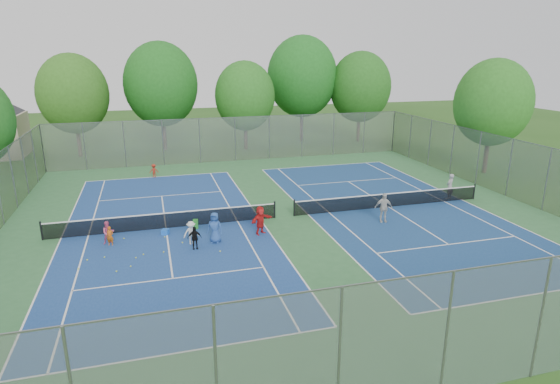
# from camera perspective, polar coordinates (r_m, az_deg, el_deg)

# --- Properties ---
(ground) EXTENTS (120.00, 120.00, 0.00)m
(ground) POSITION_cam_1_polar(r_m,az_deg,el_deg) (28.33, 0.55, -3.08)
(ground) COLOR #274F18
(ground) RESTS_ON ground
(court_pad) EXTENTS (32.00, 32.00, 0.01)m
(court_pad) POSITION_cam_1_polar(r_m,az_deg,el_deg) (28.33, 0.55, -3.07)
(court_pad) COLOR #316839
(court_pad) RESTS_ON ground
(court_left) EXTENTS (10.97, 23.77, 0.01)m
(court_left) POSITION_cam_1_polar(r_m,az_deg,el_deg) (27.32, -13.73, -4.30)
(court_left) COLOR navy
(court_left) RESTS_ON court_pad
(court_right) EXTENTS (10.97, 23.77, 0.01)m
(court_right) POSITION_cam_1_polar(r_m,az_deg,el_deg) (30.93, 13.10, -1.78)
(court_right) COLOR navy
(court_right) RESTS_ON court_pad
(net_left) EXTENTS (12.87, 0.10, 0.91)m
(net_left) POSITION_cam_1_polar(r_m,az_deg,el_deg) (27.17, -13.79, -3.44)
(net_left) COLOR black
(net_left) RESTS_ON ground
(net_right) EXTENTS (12.87, 0.10, 0.91)m
(net_right) POSITION_cam_1_polar(r_m,az_deg,el_deg) (30.80, 13.16, -1.01)
(net_right) COLOR black
(net_right) RESTS_ON ground
(fence_north) EXTENTS (32.00, 0.10, 4.00)m
(fence_north) POSITION_cam_1_polar(r_m,az_deg,el_deg) (42.94, -5.48, 6.42)
(fence_north) COLOR gray
(fence_north) RESTS_ON ground
(fence_south) EXTENTS (32.00, 0.10, 4.00)m
(fence_south) POSITION_cam_1_polar(r_m,az_deg,el_deg) (14.34, 19.61, -16.26)
(fence_south) COLOR gray
(fence_south) RESTS_ON ground
(fence_east) EXTENTS (0.10, 32.00, 4.00)m
(fence_east) POSITION_cam_1_polar(r_m,az_deg,el_deg) (35.56, 26.17, 2.64)
(fence_east) COLOR gray
(fence_east) RESTS_ON ground
(tree_nw) EXTENTS (6.40, 6.40, 9.58)m
(tree_nw) POSITION_cam_1_polar(r_m,az_deg,el_deg) (48.17, -23.92, 10.89)
(tree_nw) COLOR #443326
(tree_nw) RESTS_ON ground
(tree_nl) EXTENTS (7.20, 7.20, 10.69)m
(tree_nl) POSITION_cam_1_polar(r_m,az_deg,el_deg) (48.71, -14.31, 12.59)
(tree_nl) COLOR #443326
(tree_nl) RESTS_ON ground
(tree_nc) EXTENTS (6.00, 6.00, 8.85)m
(tree_nc) POSITION_cam_1_polar(r_m,az_deg,el_deg) (47.74, -4.30, 11.59)
(tree_nc) COLOR #443326
(tree_nc) RESTS_ON ground
(tree_nr) EXTENTS (7.60, 7.60, 11.42)m
(tree_nr) POSITION_cam_1_polar(r_m,az_deg,el_deg) (52.33, 2.72, 13.87)
(tree_nr) COLOR #443326
(tree_nr) RESTS_ON ground
(tree_ne) EXTENTS (6.60, 6.60, 9.77)m
(tree_ne) POSITION_cam_1_polar(r_m,az_deg,el_deg) (52.77, 9.76, 12.51)
(tree_ne) COLOR #443326
(tree_ne) RESTS_ON ground
(tree_side_e) EXTENTS (6.00, 6.00, 9.20)m
(tree_side_e) POSITION_cam_1_polar(r_m,az_deg,el_deg) (41.42, 24.51, 9.89)
(tree_side_e) COLOR #443326
(tree_side_e) RESTS_ON ground
(ball_crate) EXTENTS (0.47, 0.47, 0.30)m
(ball_crate) POSITION_cam_1_polar(r_m,az_deg,el_deg) (26.39, -13.81, -4.75)
(ball_crate) COLOR blue
(ball_crate) RESTS_ON ground
(ball_hopper) EXTENTS (0.33, 0.33, 0.54)m
(ball_hopper) POSITION_cam_1_polar(r_m,az_deg,el_deg) (26.83, -10.25, -3.89)
(ball_hopper) COLOR green
(ball_hopper) RESTS_ON ground
(student_a) EXTENTS (0.43, 0.35, 1.03)m
(student_a) POSITION_cam_1_polar(r_m,az_deg,el_deg) (25.64, -20.02, -5.08)
(student_a) COLOR #C35912
(student_a) RESTS_ON ground
(student_b) EXTENTS (0.68, 0.58, 1.22)m
(student_b) POSITION_cam_1_polar(r_m,az_deg,el_deg) (25.88, -20.21, -4.66)
(student_b) COLOR #D35280
(student_b) RESTS_ON ground
(student_c) EXTENTS (0.86, 0.56, 1.26)m
(student_c) POSITION_cam_1_polar(r_m,az_deg,el_deg) (24.65, -10.77, -4.91)
(student_c) COLOR silver
(student_c) RESTS_ON ground
(student_d) EXTENTS (0.71, 0.31, 1.20)m
(student_d) POSITION_cam_1_polar(r_m,az_deg,el_deg) (24.04, -10.38, -5.52)
(student_d) COLOR black
(student_d) RESTS_ON ground
(student_e) EXTENTS (0.95, 0.81, 1.65)m
(student_e) POSITION_cam_1_polar(r_m,az_deg,el_deg) (24.60, -7.95, -4.33)
(student_e) COLOR #295099
(student_e) RESTS_ON ground
(student_f) EXTENTS (1.52, 1.14, 1.59)m
(student_f) POSITION_cam_1_polar(r_m,az_deg,el_deg) (25.51, -2.40, -3.46)
(student_f) COLOR red
(student_f) RESTS_ON ground
(child_far_baseline) EXTENTS (0.71, 0.42, 1.09)m
(child_far_baseline) POSITION_cam_1_polar(r_m,az_deg,el_deg) (38.51, -15.11, 2.52)
(child_far_baseline) COLOR #9D2616
(child_far_baseline) RESTS_ON ground
(instructor) EXTENTS (0.76, 0.66, 1.74)m
(instructor) POSITION_cam_1_polar(r_m,az_deg,el_deg) (33.66, 20.00, 0.66)
(instructor) COLOR gray
(instructor) RESTS_ON ground
(teen_court_b) EXTENTS (1.11, 0.66, 1.77)m
(teen_court_b) POSITION_cam_1_polar(r_m,az_deg,el_deg) (27.92, 12.50, -1.88)
(teen_court_b) COLOR beige
(teen_court_b) RESTS_ON ground
(tennis_ball_0) EXTENTS (0.07, 0.07, 0.07)m
(tennis_ball_0) POSITION_cam_1_polar(r_m,az_deg,el_deg) (23.59, -23.36, -8.63)
(tennis_ball_0) COLOR #CBED37
(tennis_ball_0) RESTS_ON ground
(tennis_ball_1) EXTENTS (0.07, 0.07, 0.07)m
(tennis_ball_1) POSITION_cam_1_polar(r_m,az_deg,el_deg) (25.04, -11.82, -6.09)
(tennis_ball_1) COLOR yellow
(tennis_ball_1) RESTS_ON ground
(tennis_ball_2) EXTENTS (0.07, 0.07, 0.07)m
(tennis_ball_2) POSITION_cam_1_polar(r_m,az_deg,el_deg) (25.99, -13.86, -5.37)
(tennis_ball_2) COLOR yellow
(tennis_ball_2) RESTS_ON ground
(tennis_ball_3) EXTENTS (0.07, 0.07, 0.07)m
(tennis_ball_3) POSITION_cam_1_polar(r_m,az_deg,el_deg) (24.39, -20.61, -7.48)
(tennis_ball_3) COLOR #C4E936
(tennis_ball_3) RESTS_ON ground
(tennis_ball_4) EXTENTS (0.07, 0.07, 0.07)m
(tennis_ball_4) POSITION_cam_1_polar(r_m,az_deg,el_deg) (24.12, -14.00, -7.14)
(tennis_ball_4) COLOR yellow
(tennis_ball_4) RESTS_ON ground
(tennis_ball_5) EXTENTS (0.07, 0.07, 0.07)m
(tennis_ball_5) POSITION_cam_1_polar(r_m,az_deg,el_deg) (24.39, -22.44, -7.69)
(tennis_ball_5) COLOR #E1F238
(tennis_ball_5) RESTS_ON ground
(tennis_ball_6) EXTENTS (0.07, 0.07, 0.07)m
(tennis_ball_6) POSITION_cam_1_polar(r_m,az_deg,el_deg) (23.01, -17.74, -8.66)
(tennis_ball_6) COLOR #C6DB33
(tennis_ball_6) RESTS_ON ground
(tennis_ball_7) EXTENTS (0.07, 0.07, 0.07)m
(tennis_ball_7) POSITION_cam_1_polar(r_m,az_deg,el_deg) (23.84, -17.16, -7.70)
(tennis_ball_7) COLOR #CBDB33
(tennis_ball_7) RESTS_ON ground
(tennis_ball_8) EXTENTS (0.07, 0.07, 0.07)m
(tennis_ball_8) POSITION_cam_1_polar(r_m,az_deg,el_deg) (26.37, -18.49, -5.44)
(tennis_ball_8) COLOR #C3D932
(tennis_ball_8) RESTS_ON ground
(tennis_ball_9) EXTENTS (0.07, 0.07, 0.07)m
(tennis_ball_9) POSITION_cam_1_polar(r_m,az_deg,el_deg) (24.11, -16.31, -7.35)
(tennis_ball_9) COLOR #D3DF33
(tennis_ball_9) RESTS_ON ground
(tennis_ball_10) EXTENTS (0.07, 0.07, 0.07)m
(tennis_ball_10) POSITION_cam_1_polar(r_m,az_deg,el_deg) (23.68, -7.32, -7.22)
(tennis_ball_10) COLOR yellow
(tennis_ball_10) RESTS_ON ground
(tennis_ball_11) EXTENTS (0.07, 0.07, 0.07)m
(tennis_ball_11) POSITION_cam_1_polar(r_m,az_deg,el_deg) (22.72, -19.30, -9.15)
(tennis_ball_11) COLOR #C5E936
(tennis_ball_11) RESTS_ON ground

